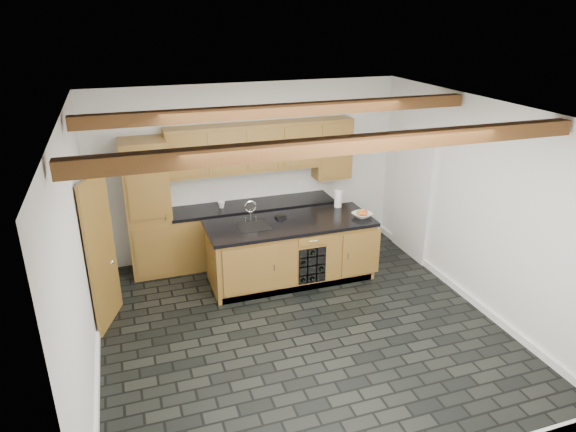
# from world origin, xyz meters

# --- Properties ---
(ground) EXTENTS (5.00, 5.00, 0.00)m
(ground) POSITION_xyz_m (0.00, 0.00, 0.00)
(ground) COLOR black
(ground) RESTS_ON ground
(room_shell) EXTENTS (5.01, 5.00, 5.00)m
(room_shell) POSITION_xyz_m (-0.09, 0.53, 1.53)
(room_shell) COLOR white
(room_shell) RESTS_ON ground
(back_cabinetry) EXTENTS (3.65, 0.62, 2.20)m
(back_cabinetry) POSITION_xyz_m (-0.38, 2.24, 0.98)
(back_cabinetry) COLOR olive
(back_cabinetry) RESTS_ON ground
(island) EXTENTS (2.48, 0.96, 0.93)m
(island) POSITION_xyz_m (0.31, 1.28, 0.46)
(island) COLOR olive
(island) RESTS_ON ground
(faucet) EXTENTS (0.45, 0.40, 0.34)m
(faucet) POSITION_xyz_m (-0.25, 1.33, 0.96)
(faucet) COLOR black
(faucet) RESTS_ON island
(kitchen_scale) EXTENTS (0.18, 0.13, 0.05)m
(kitchen_scale) POSITION_xyz_m (0.21, 1.49, 0.95)
(kitchen_scale) COLOR black
(kitchen_scale) RESTS_ON island
(fruit_bowl) EXTENTS (0.35, 0.35, 0.07)m
(fruit_bowl) POSITION_xyz_m (1.38, 1.13, 0.96)
(fruit_bowl) COLOR silver
(fruit_bowl) RESTS_ON island
(fruit_cluster) EXTENTS (0.16, 0.17, 0.07)m
(fruit_cluster) POSITION_xyz_m (1.38, 1.13, 1.00)
(fruit_cluster) COLOR #A82616
(fruit_cluster) RESTS_ON fruit_bowl
(paper_towel) EXTENTS (0.12, 0.12, 0.26)m
(paper_towel) POSITION_xyz_m (1.21, 1.65, 1.06)
(paper_towel) COLOR white
(paper_towel) RESTS_ON island
(mug) EXTENTS (0.12, 0.12, 0.10)m
(mug) POSITION_xyz_m (-0.54, 2.19, 0.98)
(mug) COLOR white
(mug) RESTS_ON back_cabinetry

